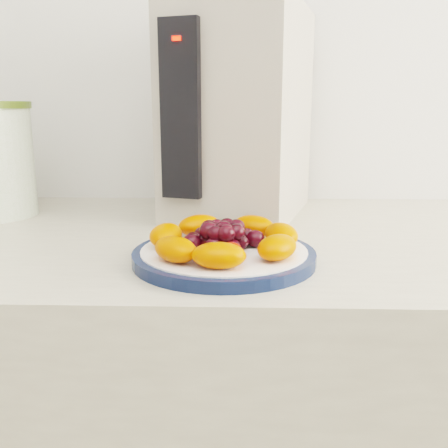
{
  "coord_description": "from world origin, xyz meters",
  "views": [
    {
      "loc": [
        0.12,
        0.44,
        1.09
      ],
      "look_at": [
        0.1,
        1.05,
        0.95
      ],
      "focal_mm": 40.0,
      "sensor_mm": 36.0,
      "label": 1
    }
  ],
  "objects": [
    {
      "name": "wall_back",
      "position": [
        0.0,
        1.51,
        1.3
      ],
      "size": [
        3.5,
        0.02,
        2.6
      ],
      "primitive_type": "cube",
      "color": "silver",
      "rests_on": "floor"
    },
    {
      "name": "plate_rim",
      "position": [
        0.1,
        1.05,
        0.91
      ],
      "size": [
        0.23,
        0.23,
        0.01
      ],
      "primitive_type": "cylinder",
      "color": "#0E1B3C",
      "rests_on": "counter"
    },
    {
      "name": "plate_face",
      "position": [
        0.1,
        1.05,
        0.91
      ],
      "size": [
        0.21,
        0.21,
        0.02
      ],
      "primitive_type": "cylinder",
      "color": "white",
      "rests_on": "counter"
    },
    {
      "name": "appliance_body",
      "position": [
        0.12,
        1.35,
        1.08
      ],
      "size": [
        0.28,
        0.34,
        0.36
      ],
      "primitive_type": "cube",
      "rotation": [
        0.0,
        0.0,
        -0.28
      ],
      "color": "#AAA091",
      "rests_on": "counter"
    },
    {
      "name": "appliance_panel",
      "position": [
        0.03,
        1.22,
        1.09
      ],
      "size": [
        0.07,
        0.04,
        0.27
      ],
      "primitive_type": "cube",
      "rotation": [
        0.0,
        0.0,
        -0.28
      ],
      "color": "black",
      "rests_on": "appliance_body"
    },
    {
      "name": "appliance_led",
      "position": [
        0.02,
        1.21,
        1.19
      ],
      "size": [
        0.01,
        0.01,
        0.01
      ],
      "primitive_type": "cube",
      "rotation": [
        0.0,
        0.0,
        -0.28
      ],
      "color": "#FF0C05",
      "rests_on": "appliance_panel"
    },
    {
      "name": "fruit_plate",
      "position": [
        0.1,
        1.05,
        0.93
      ],
      "size": [
        0.2,
        0.2,
        0.04
      ],
      "color": "#D94100",
      "rests_on": "plate_face"
    }
  ]
}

